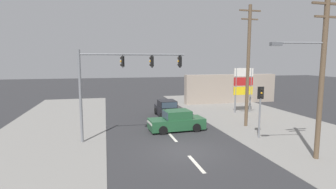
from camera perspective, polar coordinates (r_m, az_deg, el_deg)
The scene contains 14 objects.
ground_plane at distance 15.83m, azimuth 3.67°, elevation -12.18°, with size 140.00×140.00×0.00m, color #303033.
lane_dash_near at distance 14.05m, azimuth 6.15°, elevation -14.77°, with size 0.20×2.40×0.01m, color silver.
lane_dash_mid at distance 18.57m, azimuth 0.91°, elevation -9.19°, with size 0.20×2.40×0.01m, color silver.
lane_dash_far at distance 23.29m, azimuth -2.17°, elevation -5.79°, with size 0.20×2.40×0.01m, color silver.
kerb_right_verge at distance 21.73m, azimuth 25.49°, elevation -7.44°, with size 10.00×44.00×0.02m, color gray.
kerb_left_verge at distance 19.42m, azimuth -25.35°, elevation -9.14°, with size 8.00×40.00×0.02m, color gray.
utility_pole_foreground_right at distance 15.79m, azimuth 30.10°, elevation 4.07°, with size 3.77×0.68×8.61m.
utility_pole_midground_right at distance 21.83m, azimuth 17.04°, elevation 6.36°, with size 1.80×0.26×9.60m.
traffic_signal_mast at distance 17.36m, azimuth -10.86°, elevation 4.13°, with size 6.89×0.61×6.00m.
pedestal_signal_right_kerb at distance 18.85m, azimuth 19.44°, elevation -1.84°, with size 0.44×0.30×3.56m.
shopping_plaza_sign at distance 27.88m, azimuth 16.08°, elevation 2.30°, with size 2.10×0.16×4.60m.
shopfront_wall_far at distance 34.14m, azimuth 13.47°, elevation 1.25°, with size 12.00×1.00×3.60m, color #A39384.
sedan_crossing_left at distance 20.09m, azimuth 1.90°, elevation -5.86°, with size 4.32×2.07×1.56m.
sedan_oncoming_mid at distance 24.98m, azimuth -0.20°, elevation -3.25°, with size 1.89×4.24×1.56m.
Camera 1 is at (-4.44, -14.25, 5.27)m, focal length 28.00 mm.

